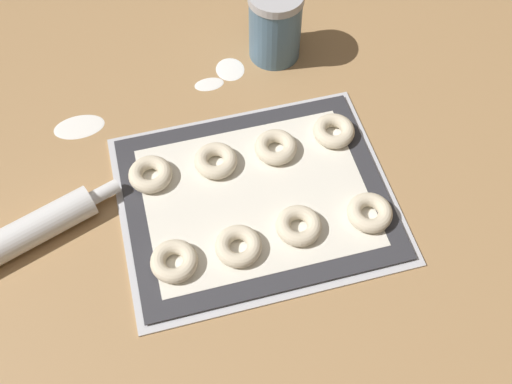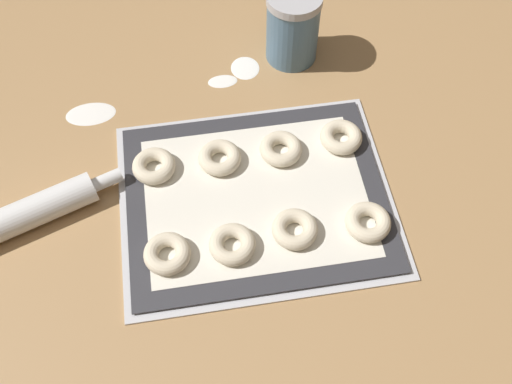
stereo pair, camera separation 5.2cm
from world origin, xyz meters
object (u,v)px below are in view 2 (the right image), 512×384
(flour_canister, at_px, (293,26))
(bagel_front_far_left, at_px, (167,254))
(bagel_back_far_left, at_px, (154,166))
(bagel_back_mid_right, at_px, (281,149))
(bagel_front_mid_left, at_px, (232,244))
(bagel_front_mid_right, at_px, (295,229))
(bagel_front_far_right, at_px, (368,222))
(bagel_back_far_right, at_px, (341,137))
(rolling_pin, at_px, (11,221))
(bagel_back_mid_left, at_px, (220,158))
(baking_tray, at_px, (256,198))

(flour_canister, bearing_deg, bagel_front_far_left, -123.60)
(bagel_back_far_left, height_order, bagel_back_mid_right, same)
(bagel_front_mid_left, distance_m, bagel_front_mid_right, 0.10)
(bagel_front_mid_right, relative_size, bagel_back_far_left, 1.00)
(bagel_front_far_right, distance_m, bagel_back_far_left, 0.37)
(bagel_front_far_left, xyz_separation_m, bagel_front_mid_left, (0.10, 0.00, 0.00))
(bagel_front_mid_right, bearing_deg, bagel_back_far_left, 143.31)
(bagel_front_far_left, relative_size, bagel_back_far_right, 1.00)
(bagel_front_far_right, bearing_deg, bagel_front_far_left, -178.99)
(bagel_front_far_right, height_order, bagel_back_far_right, same)
(bagel_front_far_left, height_order, flour_canister, flour_canister)
(bagel_front_far_right, xyz_separation_m, bagel_back_far_left, (-0.33, 0.17, 0.00))
(bagel_front_far_right, relative_size, bagel_back_far_left, 1.00)
(bagel_front_mid_left, bearing_deg, bagel_front_mid_right, 6.39)
(bagel_front_far_right, xyz_separation_m, rolling_pin, (-0.57, 0.09, 0.00))
(bagel_back_mid_right, bearing_deg, bagel_back_far_left, -179.57)
(bagel_front_mid_right, distance_m, bagel_back_mid_left, 0.19)
(bagel_front_mid_right, bearing_deg, bagel_front_far_right, -2.86)
(bagel_front_mid_right, bearing_deg, flour_canister, 79.78)
(baking_tray, distance_m, bagel_front_mid_right, 0.10)
(bagel_front_mid_right, height_order, bagel_back_mid_right, same)
(bagel_front_far_right, distance_m, flour_canister, 0.42)
(bagel_front_far_right, relative_size, bagel_back_mid_right, 1.00)
(bagel_back_far_right, bearing_deg, flour_canister, 100.39)
(bagel_front_far_right, relative_size, bagel_back_mid_left, 1.00)
(bagel_front_far_left, bearing_deg, baking_tray, 30.54)
(bagel_front_mid_right, xyz_separation_m, bagel_front_far_right, (0.12, -0.01, 0.00))
(bagel_back_mid_left, relative_size, rolling_pin, 0.20)
(rolling_pin, bearing_deg, bagel_back_mid_left, 11.92)
(bagel_back_far_right, relative_size, rolling_pin, 0.20)
(flour_canister, bearing_deg, baking_tray, -110.65)
(bagel_front_mid_left, xyz_separation_m, flour_canister, (0.18, 0.42, 0.05))
(bagel_front_mid_left, bearing_deg, bagel_front_far_right, 1.43)
(bagel_back_far_right, bearing_deg, bagel_front_far_left, -150.58)
(bagel_front_far_right, xyz_separation_m, bagel_back_mid_left, (-0.22, 0.17, 0.00))
(bagel_front_far_left, distance_m, bagel_front_far_right, 0.32)
(bagel_front_mid_right, xyz_separation_m, rolling_pin, (-0.45, 0.09, 0.00))
(baking_tray, height_order, rolling_pin, rolling_pin)
(flour_canister, bearing_deg, bagel_front_far_right, -83.70)
(baking_tray, distance_m, bagel_back_mid_left, 0.10)
(bagel_back_mid_right, relative_size, flour_canister, 0.51)
(bagel_back_mid_right, bearing_deg, bagel_back_mid_left, -178.88)
(bagel_front_mid_left, distance_m, bagel_back_far_right, 0.29)
(bagel_front_mid_left, bearing_deg, bagel_back_far_right, 39.58)
(bagel_back_far_left, bearing_deg, bagel_back_mid_right, 0.43)
(bagel_back_far_left, distance_m, rolling_pin, 0.25)
(flour_canister, bearing_deg, bagel_back_far_right, -79.61)
(bagel_front_far_left, bearing_deg, bagel_front_mid_right, 3.26)
(baking_tray, xyz_separation_m, bagel_front_mid_left, (-0.05, -0.09, 0.02))
(bagel_front_far_left, distance_m, bagel_back_far_right, 0.37)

